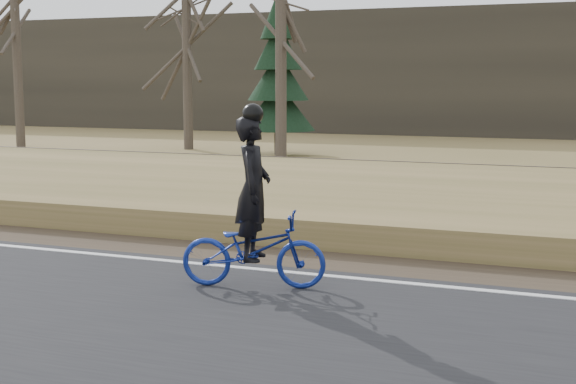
% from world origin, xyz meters
% --- Properties ---
extents(ground, '(120.00, 120.00, 0.00)m').
position_xyz_m(ground, '(0.00, 0.00, 0.00)').
color(ground, '#977C4D').
rests_on(ground, ground).
extents(road, '(120.00, 6.00, 0.06)m').
position_xyz_m(road, '(0.00, -2.50, 0.03)').
color(road, black).
rests_on(road, ground).
extents(edge_line, '(120.00, 0.12, 0.01)m').
position_xyz_m(edge_line, '(0.00, 0.20, 0.07)').
color(edge_line, silver).
rests_on(edge_line, road).
extents(shoulder, '(120.00, 1.60, 0.04)m').
position_xyz_m(shoulder, '(0.00, 1.20, 0.02)').
color(shoulder, '#473A2B').
rests_on(shoulder, ground).
extents(embankment, '(120.00, 5.00, 0.44)m').
position_xyz_m(embankment, '(0.00, 4.20, 0.22)').
color(embankment, '#977C4D').
rests_on(embankment, ground).
extents(ballast, '(120.00, 3.00, 0.45)m').
position_xyz_m(ballast, '(0.00, 8.00, 0.23)').
color(ballast, slate).
rests_on(ballast, ground).
extents(railroad, '(120.00, 2.40, 0.29)m').
position_xyz_m(railroad, '(0.00, 8.00, 0.53)').
color(railroad, black).
rests_on(railroad, ballast).
extents(treeline_backdrop, '(120.00, 4.00, 6.00)m').
position_xyz_m(treeline_backdrop, '(0.00, 30.00, 3.00)').
color(treeline_backdrop, '#383328').
rests_on(treeline_backdrop, ground).
extents(cyclist, '(1.89, 1.05, 2.27)m').
position_xyz_m(cyclist, '(1.93, -0.66, 0.79)').
color(cyclist, navy).
rests_on(cyclist, road).
extents(bare_tree_far_left, '(0.36, 0.36, 7.09)m').
position_xyz_m(bare_tree_far_left, '(-15.55, 15.99, 3.54)').
color(bare_tree_far_left, '#50473B').
rests_on(bare_tree_far_left, ground).
extents(bare_tree_left, '(0.36, 0.36, 8.52)m').
position_xyz_m(bare_tree_left, '(-8.90, 17.56, 4.26)').
color(bare_tree_left, '#50473B').
rests_on(bare_tree_left, ground).
extents(bare_tree_near_left, '(0.36, 0.36, 6.60)m').
position_xyz_m(bare_tree_near_left, '(-3.75, 14.26, 3.30)').
color(bare_tree_near_left, '#50473B').
rests_on(bare_tree_near_left, ground).
extents(conifer, '(2.60, 2.60, 5.72)m').
position_xyz_m(conifer, '(-4.83, 16.67, 2.71)').
color(conifer, '#50473B').
rests_on(conifer, ground).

